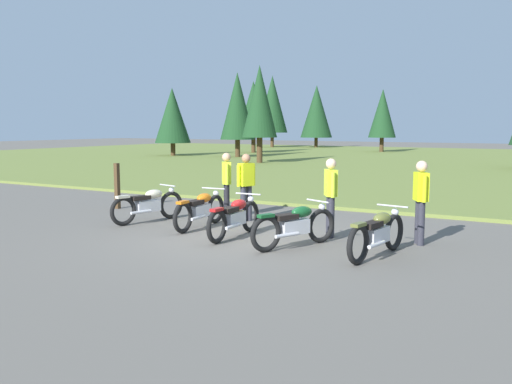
% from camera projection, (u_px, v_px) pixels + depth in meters
% --- Properties ---
extents(ground_plane, '(140.00, 140.00, 0.00)m').
position_uv_depth(ground_plane, '(242.00, 237.00, 11.53)').
color(ground_plane, '#605B54').
extents(grass_moorland, '(80.00, 44.00, 0.10)m').
position_uv_depth(grass_moorland, '(458.00, 162.00, 34.36)').
color(grass_moorland, olive).
rests_on(grass_moorland, ground).
extents(forest_treeline, '(44.99, 27.26, 8.53)m').
position_uv_depth(forest_treeline, '(445.00, 104.00, 42.52)').
color(forest_treeline, '#47331E').
rests_on(forest_treeline, ground).
extents(motorcycle_cream, '(0.77, 2.06, 0.88)m').
position_uv_depth(motorcycle_cream, '(148.00, 204.00, 13.27)').
color(motorcycle_cream, black).
rests_on(motorcycle_cream, ground).
extents(motorcycle_orange, '(0.62, 2.10, 0.88)m').
position_uv_depth(motorcycle_orange, '(200.00, 209.00, 12.50)').
color(motorcycle_orange, black).
rests_on(motorcycle_orange, ground).
extents(motorcycle_red, '(0.62, 2.10, 0.88)m').
position_uv_depth(motorcycle_red, '(235.00, 217.00, 11.45)').
color(motorcycle_red, black).
rests_on(motorcycle_red, ground).
extents(motorcycle_british_green, '(1.00, 1.96, 0.88)m').
position_uv_depth(motorcycle_british_green, '(295.00, 225.00, 10.50)').
color(motorcycle_british_green, black).
rests_on(motorcycle_british_green, ground).
extents(motorcycle_olive, '(0.62, 2.09, 0.88)m').
position_uv_depth(motorcycle_olive, '(378.00, 233.00, 9.72)').
color(motorcycle_olive, black).
rests_on(motorcycle_olive, ground).
extents(rider_near_row_end, '(0.34, 0.52, 1.67)m').
position_uv_depth(rider_near_row_end, '(246.00, 183.00, 13.34)').
color(rider_near_row_end, '#2D2D38').
rests_on(rider_near_row_end, ground).
extents(rider_in_hivis_vest, '(0.39, 0.46, 1.67)m').
position_uv_depth(rider_in_hivis_vest, '(227.00, 181.00, 13.81)').
color(rider_in_hivis_vest, black).
rests_on(rider_in_hivis_vest, ground).
extents(rider_with_back_turned, '(0.38, 0.47, 1.67)m').
position_uv_depth(rider_with_back_turned, '(331.00, 193.00, 11.40)').
color(rider_with_back_turned, '#2D2D38').
rests_on(rider_with_back_turned, ground).
extents(rider_checking_bike, '(0.37, 0.49, 1.67)m').
position_uv_depth(rider_checking_bike, '(421.00, 197.00, 10.69)').
color(rider_checking_bike, '#2D2D38').
rests_on(rider_checking_bike, ground).
extents(trail_marker_post, '(0.12, 0.12, 1.30)m').
position_uv_depth(trail_marker_post, '(117.00, 186.00, 15.42)').
color(trail_marker_post, '#47331E').
rests_on(trail_marker_post, ground).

